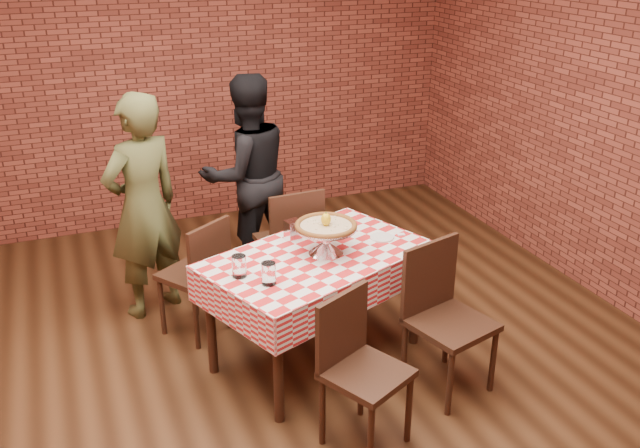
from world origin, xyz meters
The scene contains 19 objects.
ground centered at (0.00, 0.00, 0.00)m, with size 6.00×6.00×0.00m, color black.
back_wall centered at (0.00, 3.00, 1.45)m, with size 5.50×5.50×0.00m, color maroon.
table centered at (0.41, 0.31, 0.38)m, with size 1.36×0.82×0.75m, color #341B11.
tablecloth centered at (0.41, 0.31, 0.64)m, with size 1.40×0.85×0.24m, color red, non-canonical shape.
pizza_stand centered at (0.48, 0.31, 0.85)m, with size 0.40×0.40×0.18m, color silver, non-canonical shape.
pizza centered at (0.48, 0.31, 0.94)m, with size 0.39×0.39×0.03m, color #C5B590.
lemon centered at (0.48, 0.31, 0.99)m, with size 0.06×0.06×0.08m, color yellow.
water_glass_left centered at (0.02, 0.05, 0.82)m, with size 0.08×0.08×0.13m, color white.
water_glass_right centered at (-0.12, 0.20, 0.82)m, with size 0.08×0.08×0.13m, color white.
side_plate centered at (0.90, 0.38, 0.76)m, with size 0.15×0.15×0.01m, color white.
sweetener_packet_a centered at (0.97, 0.38, 0.76)m, with size 0.05×0.04×0.01m, color white.
sweetener_packet_b centered at (1.05, 0.38, 0.76)m, with size 0.05×0.04×0.01m, color white.
condiment_caddy centered at (0.35, 0.57, 0.83)m, with size 0.10×0.08×0.14m, color silver.
chair_near_left centered at (0.36, -0.56, 0.44)m, with size 0.40×0.40×0.87m, color #341B11, non-canonical shape.
chair_near_right centered at (1.04, -0.29, 0.46)m, with size 0.44×0.44×0.92m, color #341B11, non-canonical shape.
chair_far_left centered at (-0.26, 0.92, 0.43)m, with size 0.39×0.39×0.86m, color #341B11, non-canonical shape.
chair_far_right centered at (0.52, 1.19, 0.45)m, with size 0.43×0.43×0.91m, color #341B11, non-canonical shape.
diner_olive centered at (-0.50, 1.35, 0.82)m, with size 0.60×0.39×1.64m, color #4A4E29.
diner_black centered at (0.39, 1.78, 0.81)m, with size 0.79×0.61×1.62m, color black.
Camera 1 is at (-1.00, -3.32, 2.65)m, focal length 38.78 mm.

